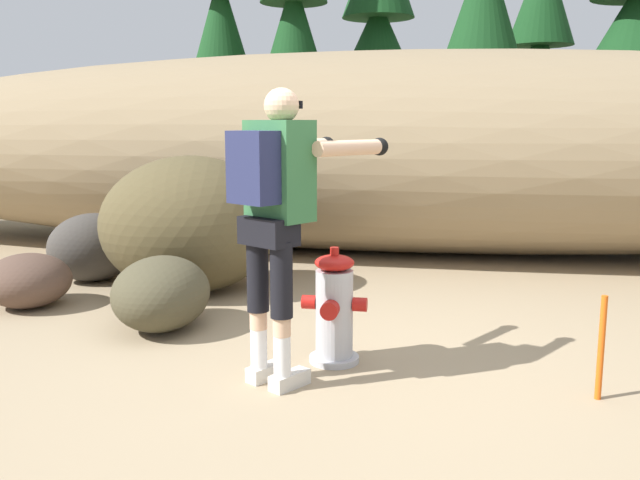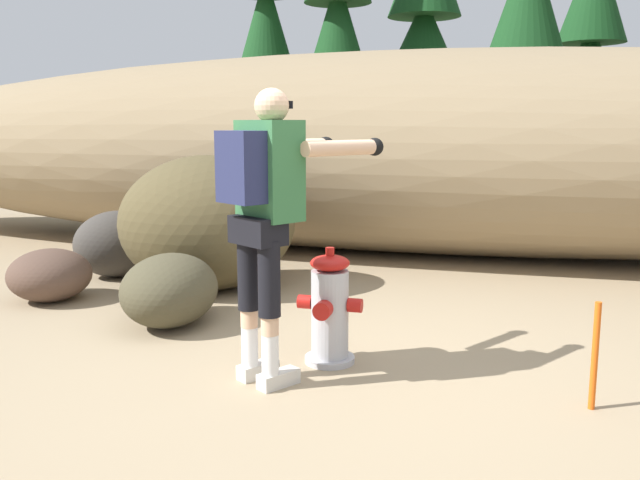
{
  "view_description": "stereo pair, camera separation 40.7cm",
  "coord_description": "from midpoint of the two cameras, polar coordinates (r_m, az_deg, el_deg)",
  "views": [
    {
      "loc": [
        0.69,
        -3.95,
        1.54
      ],
      "look_at": [
        -0.16,
        0.54,
        0.75
      ],
      "focal_mm": 38.32,
      "sensor_mm": 36.0,
      "label": 1
    },
    {
      "loc": [
        1.09,
        -3.86,
        1.54
      ],
      "look_at": [
        -0.16,
        0.54,
        0.75
      ],
      "focal_mm": 38.32,
      "sensor_mm": 36.0,
      "label": 2
    }
  ],
  "objects": [
    {
      "name": "ground_plane",
      "position": [
        4.3,
        -2.03,
        -11.47
      ],
      "size": [
        56.0,
        56.0,
        0.04
      ],
      "primitive_type": "cube",
      "color": "#998466"
    },
    {
      "name": "boulder_mid",
      "position": [
        7.1,
        -19.99,
        -0.58
      ],
      "size": [
        1.11,
        1.09,
        0.67
      ],
      "primitive_type": "ellipsoid",
      "rotation": [
        0.0,
        0.0,
        3.88
      ],
      "color": "#3D3934",
      "rests_on": "ground_plane"
    },
    {
      "name": "pine_tree_ridge_end",
      "position": [
        13.52,
        24.35,
        16.5
      ],
      "size": [
        2.59,
        2.59,
        5.66
      ],
      "color": "#47331E",
      "rests_on": "ground_plane"
    },
    {
      "name": "pine_tree_center",
      "position": [
        16.3,
        4.12,
        16.65
      ],
      "size": [
        2.55,
        2.55,
        6.17
      ],
      "color": "#47331E",
      "rests_on": "ground_plane"
    },
    {
      "name": "survey_stake",
      "position": [
        4.07,
        19.8,
        -8.52
      ],
      "size": [
        0.04,
        0.04,
        0.6
      ],
      "primitive_type": "cylinder",
      "color": "#E55914",
      "rests_on": "ground_plane"
    },
    {
      "name": "pine_tree_far_left",
      "position": [
        15.75,
        -9.07,
        17.97
      ],
      "size": [
        1.86,
        1.86,
        6.9
      ],
      "color": "#47331E",
      "rests_on": "ground_plane"
    },
    {
      "name": "boulder_small",
      "position": [
        6.33,
        -24.94,
        -3.1
      ],
      "size": [
        0.95,
        0.96,
        0.45
      ],
      "primitive_type": "ellipsoid",
      "rotation": [
        0.0,
        0.0,
        1.98
      ],
      "color": "brown",
      "rests_on": "ground_plane"
    },
    {
      "name": "pine_tree_left",
      "position": [
        15.25,
        -3.0,
        17.32
      ],
      "size": [
        2.22,
        2.22,
        7.03
      ],
      "color": "#47331E",
      "rests_on": "ground_plane"
    },
    {
      "name": "pine_tree_far_right",
      "position": [
        15.5,
        17.1,
        13.96
      ],
      "size": [
        2.12,
        2.12,
        5.2
      ],
      "color": "#47331E",
      "rests_on": "ground_plane"
    },
    {
      "name": "boulder_large",
      "position": [
        6.34,
        -12.56,
        1.25
      ],
      "size": [
        2.09,
        2.01,
        1.25
      ],
      "primitive_type": "ellipsoid",
      "rotation": [
        0.0,
        0.0,
        3.7
      ],
      "color": "brown",
      "rests_on": "ground_plane"
    },
    {
      "name": "boulder_outlier",
      "position": [
        5.31,
        -15.28,
        -4.33
      ],
      "size": [
        0.87,
        1.04,
        0.55
      ],
      "primitive_type": "ellipsoid",
      "rotation": [
        0.0,
        0.0,
        1.74
      ],
      "color": "#443F2B",
      "rests_on": "ground_plane"
    },
    {
      "name": "dirt_embankment",
      "position": [
        8.31,
        4.58,
        7.32
      ],
      "size": [
        16.74,
        3.2,
        2.38
      ],
      "primitive_type": "ellipsoid",
      "color": "#897556",
      "rests_on": "ground_plane"
    },
    {
      "name": "fire_hydrant",
      "position": [
        4.4,
        -1.46,
        -5.91
      ],
      "size": [
        0.42,
        0.37,
        0.76
      ],
      "color": "#B2B2B7",
      "rests_on": "ground_plane"
    },
    {
      "name": "utility_worker",
      "position": [
        3.94,
        -6.45,
        3.37
      ],
      "size": [
        0.85,
        1.03,
        1.73
      ],
      "rotation": [
        0.0,
        0.0,
        1.01
      ],
      "color": "beige",
      "rests_on": "ground_plane"
    }
  ]
}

